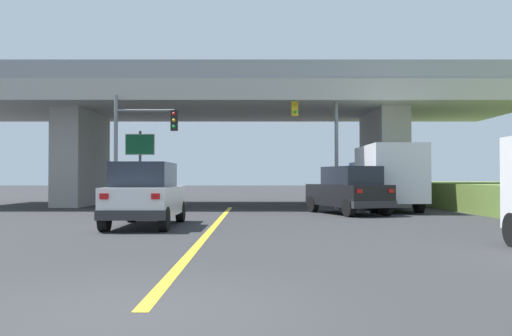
# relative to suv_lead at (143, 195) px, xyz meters

# --- Properties ---
(ground) EXTENTS (160.00, 160.00, 0.00)m
(ground) POSITION_rel_suv_lead_xyz_m (2.16, 13.79, -1.01)
(ground) COLOR #2B2B2D
(overpass_bridge) EXTENTS (31.92, 10.16, 7.20)m
(overpass_bridge) POSITION_rel_suv_lead_xyz_m (2.16, 13.79, 4.10)
(overpass_bridge) COLOR #A8A59E
(overpass_bridge) RESTS_ON ground
(lane_divider_stripe) EXTENTS (0.20, 22.38, 0.01)m
(lane_divider_stripe) POSITION_rel_suv_lead_xyz_m (2.16, 0.11, -1.01)
(lane_divider_stripe) COLOR yellow
(lane_divider_stripe) RESTS_ON ground
(suv_lead) EXTENTS (1.97, 4.61, 2.02)m
(suv_lead) POSITION_rel_suv_lead_xyz_m (0.00, 0.00, 0.00)
(suv_lead) COLOR silver
(suv_lead) RESTS_ON ground
(suv_crossing) EXTENTS (3.30, 4.78, 2.02)m
(suv_crossing) POSITION_rel_suv_lead_xyz_m (7.43, 5.95, -0.00)
(suv_crossing) COLOR black
(suv_crossing) RESTS_ON ground
(box_truck) EXTENTS (2.33, 6.98, 3.03)m
(box_truck) POSITION_rel_suv_lead_xyz_m (9.66, 8.77, 0.59)
(box_truck) COLOR navy
(box_truck) RESTS_ON ground
(traffic_signal_nearside) EXTENTS (2.28, 0.36, 6.11)m
(traffic_signal_nearside) POSITION_rel_suv_lead_xyz_m (6.74, 9.39, 2.84)
(traffic_signal_nearside) COLOR slate
(traffic_signal_nearside) RESTS_ON ground
(traffic_signal_farside) EXTENTS (2.99, 0.36, 5.44)m
(traffic_signal_farside) POSITION_rel_suv_lead_xyz_m (-2.10, 8.39, 2.42)
(traffic_signal_farside) COLOR slate
(traffic_signal_farside) RESTS_ON ground
(highway_sign) EXTENTS (1.56, 0.17, 4.04)m
(highway_sign) POSITION_rel_suv_lead_xyz_m (-2.68, 11.84, 1.93)
(highway_sign) COLOR #56595E
(highway_sign) RESTS_ON ground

